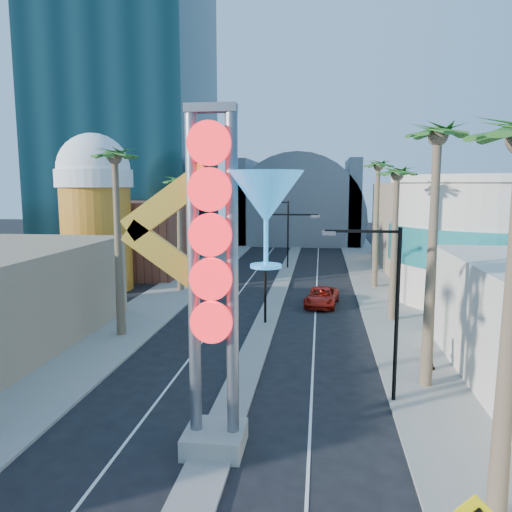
{
  "coord_description": "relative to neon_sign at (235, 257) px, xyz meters",
  "views": [
    {
      "loc": [
        3.78,
        -14.11,
        9.81
      ],
      "look_at": [
        -0.56,
        19.27,
        5.0
      ],
      "focal_mm": 35.0,
      "sensor_mm": 36.0,
      "label": 1
    }
  ],
  "objects": [
    {
      "name": "filler_east",
      "position": [
        15.18,
        45.04,
        -2.31
      ],
      "size": [
        10.0,
        20.0,
        10.0
      ],
      "primitive_type": "cube",
      "color": "#9C8264",
      "rests_on": "ground"
    },
    {
      "name": "pedestrian_b",
      "position": [
        8.64,
        9.21,
        -6.19
      ],
      "size": [
        0.95,
        0.75,
        1.94
      ],
      "primitive_type": "imported",
      "rotation": [
        0.0,
        0.0,
        3.13
      ],
      "color": "gray",
      "rests_on": "sidewalk_east"
    },
    {
      "name": "palm_1",
      "position": [
        -9.82,
        13.04,
        3.52
      ],
      "size": [
        2.4,
        2.4,
        12.7
      ],
      "color": "brown",
      "rests_on": "ground"
    },
    {
      "name": "ground",
      "position": [
        -0.82,
        -2.96,
        -7.31
      ],
      "size": [
        240.0,
        240.0,
        0.0
      ],
      "primitive_type": "plane",
      "color": "black",
      "rests_on": "ground"
    },
    {
      "name": "streetlight_0",
      "position": [
        -0.27,
        17.04,
        -2.43
      ],
      "size": [
        3.79,
        0.25,
        8.0
      ],
      "color": "black",
      "rests_on": "ground"
    },
    {
      "name": "turquoise_building",
      "position": [
        17.18,
        27.04,
        -2.06
      ],
      "size": [
        16.6,
        16.6,
        10.6
      ],
      "color": "beige",
      "rests_on": "ground"
    },
    {
      "name": "palm_3",
      "position": [
        -9.82,
        39.04,
        2.17
      ],
      "size": [
        2.4,
        2.4,
        11.2
      ],
      "color": "brown",
      "rests_on": "ground"
    },
    {
      "name": "beer_mug",
      "position": [
        -17.82,
        27.04,
        0.54
      ],
      "size": [
        7.0,
        7.0,
        14.5
      ],
      "color": "orange",
      "rests_on": "ground"
    },
    {
      "name": "median",
      "position": [
        -0.82,
        35.04,
        -7.23
      ],
      "size": [
        1.6,
        84.0,
        0.15
      ],
      "primitive_type": "cube",
      "color": "gray",
      "rests_on": "ground"
    },
    {
      "name": "canopy",
      "position": [
        -0.82,
        69.04,
        -3.0
      ],
      "size": [
        22.0,
        16.0,
        22.0
      ],
      "color": "slate",
      "rests_on": "ground"
    },
    {
      "name": "red_pickup",
      "position": [
        3.16,
        23.2,
        -6.58
      ],
      "size": [
        3.05,
        5.5,
        1.46
      ],
      "primitive_type": "imported",
      "rotation": [
        0.0,
        0.0,
        -0.13
      ],
      "color": "#A9180D",
      "rests_on": "ground"
    },
    {
      "name": "neon_sign",
      "position": [
        0.0,
        0.0,
        0.0
      ],
      "size": [
        6.53,
        2.6,
        12.55
      ],
      "color": "gray",
      "rests_on": "ground"
    },
    {
      "name": "brick_filler_west",
      "position": [
        -16.82,
        35.04,
        -3.31
      ],
      "size": [
        10.0,
        10.0,
        8.0
      ],
      "primitive_type": "cube",
      "color": "brown",
      "rests_on": "ground"
    },
    {
      "name": "sidewalk_west",
      "position": [
        -10.32,
        32.04,
        -7.23
      ],
      "size": [
        5.0,
        100.0,
        0.15
      ],
      "primitive_type": "cube",
      "color": "gray",
      "rests_on": "ground"
    },
    {
      "name": "palm_7",
      "position": [
        8.18,
        31.04,
        3.52
      ],
      "size": [
        2.4,
        2.4,
        12.7
      ],
      "color": "brown",
      "rests_on": "ground"
    },
    {
      "name": "streetlight_2",
      "position": [
        5.91,
        5.04,
        -2.47
      ],
      "size": [
        3.45,
        0.25,
        8.0
      ],
      "color": "black",
      "rests_on": "ground"
    },
    {
      "name": "hotel_tower",
      "position": [
        -22.82,
        49.04,
        17.69
      ],
      "size": [
        20.0,
        20.0,
        50.0
      ],
      "primitive_type": "cube",
      "color": "black",
      "rests_on": "ground"
    },
    {
      "name": "palm_2",
      "position": [
        -9.82,
        27.04,
        2.17
      ],
      "size": [
        2.4,
        2.4,
        11.2
      ],
      "color": "brown",
      "rests_on": "ground"
    },
    {
      "name": "palm_6",
      "position": [
        8.18,
        19.04,
        2.62
      ],
      "size": [
        2.4,
        2.4,
        11.7
      ],
      "color": "brown",
      "rests_on": "ground"
    },
    {
      "name": "streetlight_1",
      "position": [
        -1.36,
        41.04,
        -2.43
      ],
      "size": [
        3.79,
        0.25,
        8.0
      ],
      "color": "black",
      "rests_on": "ground"
    },
    {
      "name": "palm_5",
      "position": [
        8.18,
        7.04,
        3.96
      ],
      "size": [
        2.4,
        2.4,
        13.2
      ],
      "color": "brown",
      "rests_on": "ground"
    },
    {
      "name": "sidewalk_east",
      "position": [
        8.68,
        32.04,
        -7.23
      ],
      "size": [
        5.0,
        100.0,
        0.15
      ],
      "primitive_type": "cube",
      "color": "gray",
      "rests_on": "ground"
    }
  ]
}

